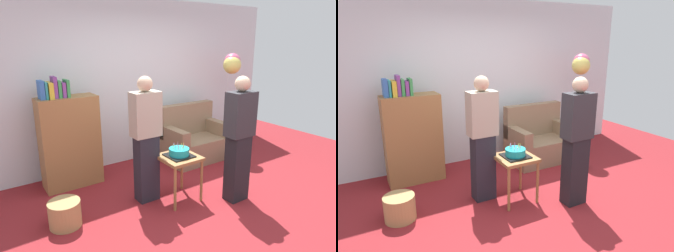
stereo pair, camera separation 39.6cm
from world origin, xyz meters
The scene contains 11 objects.
ground_plane centered at (0.00, 0.00, 0.00)m, with size 8.00×8.00×0.00m, color maroon.
wall_back centered at (0.00, 2.05, 1.35)m, with size 6.00×0.10×2.70m, color silver.
couch centered at (0.88, 1.43, 0.34)m, with size 1.10×0.70×0.96m.
bookshelf centered at (-1.21, 1.62, 0.68)m, with size 0.80×0.36×1.58m.
side_table centered at (-0.19, 0.41, 0.51)m, with size 0.48×0.48×0.61m.
birthday_cake centered at (-0.19, 0.41, 0.66)m, with size 0.32×0.32×0.17m.
person_blowing_candles centered at (-0.54, 0.64, 0.83)m, with size 0.36×0.22×1.63m.
person_holding_cake centered at (0.43, -0.02, 0.83)m, with size 0.36×0.22×1.63m.
wicker_basket centered at (-1.61, 0.65, 0.15)m, with size 0.36×0.36×0.30m, color #A88451.
handbag centered at (1.26, 0.73, 0.10)m, with size 0.28×0.14×0.20m, color #473328.
balloon_bunch centered at (1.69, 1.37, 1.64)m, with size 0.34×0.34×1.82m.
Camera 1 is at (-2.35, -2.49, 2.04)m, focal length 32.24 mm.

